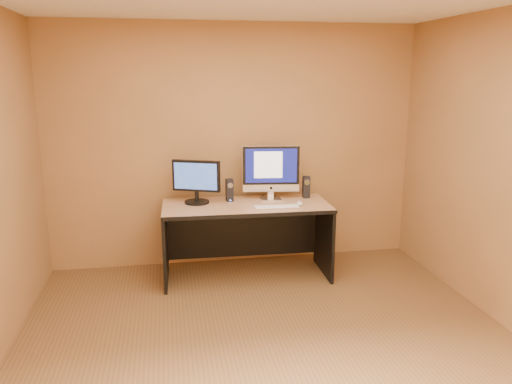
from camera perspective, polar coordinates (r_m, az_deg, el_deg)
floor at (r=3.99m, az=1.93°, el=-17.84°), size 4.00×4.00×0.00m
walls at (r=3.50m, az=2.10°, el=0.67°), size 4.00×4.00×2.60m
desk at (r=5.16m, az=-1.09°, el=-5.60°), size 1.71×0.79×0.78m
imac at (r=5.19m, az=1.76°, el=2.26°), size 0.62×0.29×0.58m
second_monitor at (r=5.09m, az=-6.83°, el=1.15°), size 0.56×0.42×0.44m
speaker_left at (r=5.16m, az=-3.04°, el=0.21°), size 0.08×0.08×0.23m
speaker_right at (r=5.32m, az=5.76°, el=0.57°), size 0.08×0.08×0.23m
keyboard at (r=4.92m, az=2.38°, el=-1.73°), size 0.46×0.14×0.02m
mouse at (r=5.04m, az=5.03°, el=-1.30°), size 0.07×0.11×0.04m
cable_a at (r=5.39m, az=2.23°, el=-0.44°), size 0.06×0.23×0.01m
cable_b at (r=5.36m, az=0.70°, el=-0.49°), size 0.09×0.18×0.01m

